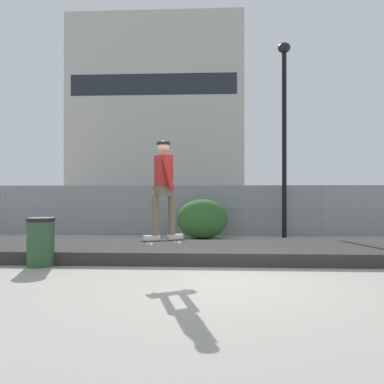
{
  "coord_description": "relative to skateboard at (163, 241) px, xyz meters",
  "views": [
    {
      "loc": [
        -0.05,
        -6.88,
        1.54
      ],
      "look_at": [
        -0.56,
        3.15,
        1.58
      ],
      "focal_mm": 36.84,
      "sensor_mm": 36.0,
      "label": 1
    }
  ],
  "objects": [
    {
      "name": "ground_plane",
      "position": [
        0.91,
        -0.05,
        -0.71
      ],
      "size": [
        120.0,
        120.0,
        0.0
      ],
      "primitive_type": "plane",
      "color": "#9E998E"
    },
    {
      "name": "gravel_berm",
      "position": [
        0.91,
        2.55,
        -0.57
      ],
      "size": [
        16.31,
        2.47,
        0.29
      ],
      "primitive_type": "cube",
      "color": "#33302D",
      "rests_on": "ground_plane"
    },
    {
      "name": "skateboard",
      "position": [
        0.0,
        0.0,
        0.0
      ],
      "size": [
        0.8,
        0.54,
        0.07
      ],
      "color": "black"
    },
    {
      "name": "skater",
      "position": [
        -0.0,
        0.0,
        1.01
      ],
      "size": [
        0.69,
        0.62,
        1.75
      ],
      "color": "#B2ADA8",
      "rests_on": "skateboard"
    },
    {
      "name": "chain_fence",
      "position": [
        0.91,
        7.69,
        0.22
      ],
      "size": [
        23.99,
        0.06,
        1.85
      ],
      "color": "gray",
      "rests_on": "ground_plane"
    },
    {
      "name": "street_lamp",
      "position": [
        3.39,
        7.04,
        3.55
      ],
      "size": [
        0.44,
        0.44,
        6.86
      ],
      "color": "black",
      "rests_on": "ground_plane"
    },
    {
      "name": "parked_car_near",
      "position": [
        -1.7,
        11.17,
        0.13
      ],
      "size": [
        4.46,
        2.06,
        1.66
      ],
      "color": "maroon",
      "rests_on": "ground_plane"
    },
    {
      "name": "parked_car_mid",
      "position": [
        3.73,
        10.93,
        0.13
      ],
      "size": [
        4.42,
        1.99,
        1.66
      ],
      "color": "#B7BABF",
      "rests_on": "ground_plane"
    },
    {
      "name": "library_building",
      "position": [
        -6.1,
        44.52,
        10.93
      ],
      "size": [
        21.42,
        10.99,
        23.27
      ],
      "color": "#B2AFA8",
      "rests_on": "ground_plane"
    },
    {
      "name": "shrub_left",
      "position": [
        0.53,
        6.57,
        -0.04
      ],
      "size": [
        1.74,
        1.42,
        1.35
      ],
      "color": "#2D5B28",
      "rests_on": "ground_plane"
    },
    {
      "name": "trash_bin",
      "position": [
        -2.78,
        1.26,
        -0.19
      ],
      "size": [
        0.59,
        0.59,
        1.03
      ],
      "color": "#2D5133",
      "rests_on": "ground_plane"
    }
  ]
}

